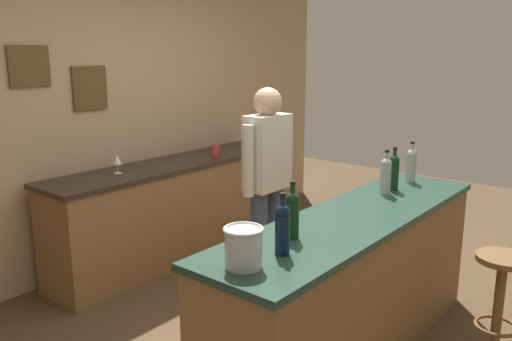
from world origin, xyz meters
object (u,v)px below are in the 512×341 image
at_px(bar_stool, 500,290).
at_px(wine_glass_a, 117,160).
at_px(coffee_mug, 215,150).
at_px(bartender, 267,179).
at_px(wine_bottle_e, 411,164).
at_px(wine_glass_b, 253,135).
at_px(wine_bottle_c, 386,174).
at_px(wine_bottle_a, 282,227).
at_px(ice_bucket, 244,246).
at_px(wine_bottle_d, 394,171).
at_px(wine_bottle_b, 292,213).

relative_size(bar_stool, wine_glass_a, 4.39).
distance_m(wine_glass_a, coffee_mug, 1.07).
distance_m(bartender, wine_bottle_e, 1.08).
bearing_deg(wine_glass_b, wine_bottle_c, -115.91).
bearing_deg(wine_bottle_e, wine_bottle_a, -176.63).
xyz_separation_m(ice_bucket, wine_glass_b, (2.50, 2.02, -0.01)).
height_order(wine_bottle_a, wine_bottle_d, same).
bearing_deg(wine_bottle_e, wine_glass_b, 74.98).
xyz_separation_m(wine_bottle_b, ice_bucket, (-0.44, -0.05, -0.04)).
distance_m(wine_bottle_a, wine_glass_a, 2.17).
height_order(ice_bucket, coffee_mug, ice_bucket).
xyz_separation_m(wine_bottle_e, coffee_mug, (-0.11, 1.91, -0.11)).
height_order(wine_bottle_c, wine_bottle_e, same).
relative_size(ice_bucket, wine_glass_b, 1.21).
xyz_separation_m(wine_bottle_b, wine_glass_a, (0.37, 2.00, -0.05)).
bearing_deg(wine_glass_a, coffee_mug, -4.20).
xyz_separation_m(bar_stool, wine_glass_a, (-0.72, 2.79, 0.55)).
relative_size(wine_bottle_a, ice_bucket, 1.63).
height_order(wine_bottle_b, wine_bottle_d, same).
bearing_deg(wine_bottle_a, wine_glass_a, 74.61).
distance_m(bar_stool, coffee_mug, 2.78).
relative_size(wine_bottle_c, wine_bottle_d, 1.00).
bearing_deg(coffee_mug, wine_glass_b, 4.51).
distance_m(bartender, wine_bottle_d, 0.92).
distance_m(wine_bottle_c, wine_bottle_d, 0.13).
distance_m(wine_bottle_b, wine_glass_a, 2.04).
distance_m(bartender, wine_glass_a, 1.26).
relative_size(bartender, wine_glass_a, 10.45).
xyz_separation_m(wine_bottle_c, wine_glass_a, (-0.74, 1.99, -0.05)).
distance_m(bar_stool, wine_bottle_e, 1.09).
bearing_deg(wine_glass_b, coffee_mug, -175.49).
distance_m(wine_bottle_e, ice_bucket, 1.98).
bearing_deg(wine_glass_a, bartender, -65.76).
bearing_deg(wine_bottle_d, wine_bottle_a, -175.87).
relative_size(bartender, ice_bucket, 8.61).
relative_size(wine_bottle_d, ice_bucket, 1.63).
relative_size(bartender, wine_bottle_c, 5.29).
relative_size(wine_bottle_b, wine_bottle_e, 1.00).
bearing_deg(wine_bottle_b, wine_bottle_e, 0.42).
bearing_deg(wine_bottle_e, bar_stool, -119.57).
height_order(bar_stool, coffee_mug, coffee_mug).
xyz_separation_m(wine_bottle_c, wine_glass_b, (0.95, 1.97, -0.05)).
height_order(wine_bottle_a, coffee_mug, wine_bottle_a).
bearing_deg(ice_bucket, wine_glass_b, 38.92).
bearing_deg(wine_bottle_b, wine_glass_a, 79.61).
xyz_separation_m(wine_bottle_d, coffee_mug, (0.19, 1.91, -0.11)).
distance_m(wine_bottle_c, wine_glass_a, 2.13).
bearing_deg(wine_bottle_e, ice_bucket, -178.32).
height_order(wine_bottle_c, wine_bottle_d, same).
height_order(wine_bottle_a, wine_bottle_c, same).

